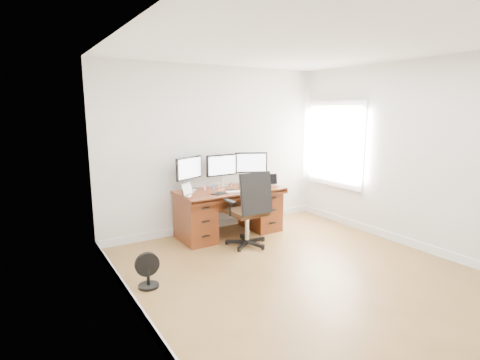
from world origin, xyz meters
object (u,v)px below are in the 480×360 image
office_chair (249,222)px  monitor_center (222,166)px  keyboard (235,192)px  floor_fan (148,271)px  desk (229,210)px

office_chair → monitor_center: 1.13m
monitor_center → keyboard: bearing=-96.9°
monitor_center → office_chair: bearing=-93.3°
office_chair → floor_fan: (-1.69, -0.49, -0.18)m
office_chair → floor_fan: size_ratio=2.79×
desk → monitor_center: bearing=90.0°
desk → floor_fan: (-1.72, -1.12, -0.20)m
office_chair → monitor_center: monitor_center is taller
desk → keyboard: bearing=-101.1°
floor_fan → keyboard: size_ratio=1.59×
desk → monitor_center: 0.72m
monitor_center → keyboard: 0.59m
floor_fan → desk: bearing=37.2°
floor_fan → keyboard: (1.67, 0.87, 0.56)m
desk → office_chair: 0.63m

